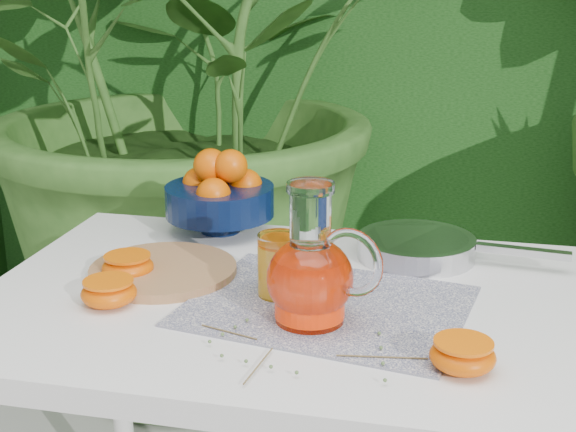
% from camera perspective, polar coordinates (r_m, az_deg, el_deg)
% --- Properties ---
extents(potted_plant_left, '(2.73, 2.73, 1.95)m').
position_cam_1_polar(potted_plant_left, '(2.49, -6.67, 10.66)').
color(potted_plant_left, '#2E581E').
rests_on(potted_plant_left, ground).
extents(white_table, '(1.00, 0.70, 0.75)m').
position_cam_1_polar(white_table, '(1.35, -0.19, -8.82)').
color(white_table, white).
rests_on(white_table, ground).
extents(placemat, '(0.48, 0.40, 0.00)m').
position_cam_1_polar(placemat, '(1.28, 2.80, -6.39)').
color(placemat, '#0B123F').
rests_on(placemat, white_table).
extents(cutting_board, '(0.30, 0.30, 0.02)m').
position_cam_1_polar(cutting_board, '(1.41, -8.86, -3.86)').
color(cutting_board, '#A06948').
rests_on(cutting_board, white_table).
extents(fruit_bowl, '(0.24, 0.24, 0.17)m').
position_cam_1_polar(fruit_bowl, '(1.61, -4.85, 1.60)').
color(fruit_bowl, black).
rests_on(fruit_bowl, white_table).
extents(juice_pitcher, '(0.20, 0.17, 0.22)m').
position_cam_1_polar(juice_pitcher, '(1.19, 1.68, -4.20)').
color(juice_pitcher, white).
rests_on(juice_pitcher, white_table).
extents(juice_tumbler, '(0.09, 0.09, 0.10)m').
position_cam_1_polar(juice_tumbler, '(1.29, -0.63, -3.60)').
color(juice_tumbler, white).
rests_on(juice_tumbler, white_table).
extents(saute_pan, '(0.39, 0.24, 0.04)m').
position_cam_1_polar(saute_pan, '(1.49, 9.24, -2.14)').
color(saute_pan, silver).
rests_on(saute_pan, white_table).
extents(orange_halves, '(0.66, 0.30, 0.04)m').
position_cam_1_polar(orange_halves, '(1.25, -5.04, -6.02)').
color(orange_halves, orange).
rests_on(orange_halves, white_table).
extents(thyme_sprigs, '(0.34, 0.19, 0.01)m').
position_cam_1_polar(thyme_sprigs, '(1.13, 0.30, -9.55)').
color(thyme_sprigs, brown).
rests_on(thyme_sprigs, white_table).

